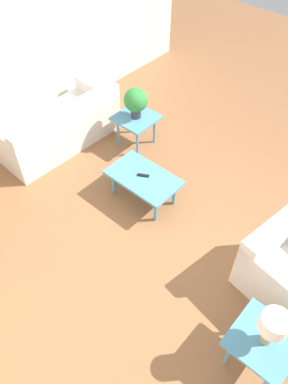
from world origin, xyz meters
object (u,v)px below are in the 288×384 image
potted_plant (136,101)px  sofa (59,127)px  side_table_plant (136,120)px  armchair (286,268)px  side_table_lamp (263,343)px  coffee_table (143,179)px  table_lamp (273,326)px

potted_plant → sofa: bearing=41.7°
side_table_plant → armchair: bearing=165.4°
armchair → side_table_lamp: armchair is taller
coffee_table → side_table_plant: side_table_plant is taller
sofa → coffee_table: size_ratio=2.02×
armchair → side_table_plant: 3.06m
armchair → potted_plant: 3.09m
sofa → armchair: 3.86m
armchair → side_table_plant: bearing=84.5°
armchair → coffee_table: 2.07m
sofa → potted_plant: 1.31m
side_table_lamp → potted_plant: 3.64m
coffee_table → table_lamp: (-2.30, 0.91, 0.45)m
sofa → table_lamp: size_ratio=4.39×
coffee_table → side_table_plant: bearing=-43.0°
sofa → table_lamp: bearing=79.2°
coffee_table → table_lamp: table_lamp is taller
side_table_lamp → potted_plant: potted_plant is taller
sofa → side_table_plant: sofa is taller
coffee_table → potted_plant: (0.88, -0.82, 0.43)m
sofa → side_table_plant: (-0.91, -0.81, 0.13)m
coffee_table → potted_plant: size_ratio=2.01×
side_table_plant → side_table_lamp: 3.62m
sofa → armchair: bearing=92.5°
table_lamp → coffee_table: bearing=-21.6°
side_table_lamp → table_lamp: table_lamp is taller
side_table_plant → sofa: bearing=41.7°
coffee_table → side_table_lamp: side_table_lamp is taller
coffee_table → side_table_plant: (0.88, -0.82, 0.07)m
armchair → table_lamp: 1.11m
armchair → side_table_lamp: 1.00m
side_table_lamp → sofa: bearing=-12.7°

